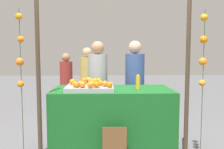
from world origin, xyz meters
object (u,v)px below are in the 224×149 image
Objects in this scene: juice_bottle at (138,82)px; orange_1 at (92,82)px; orange_0 at (105,84)px; chalkboard_sign at (115,148)px; vendor_left at (98,92)px; vendor_right at (135,92)px; stall_counter at (112,120)px.

orange_1 is at bearing 178.04° from juice_bottle.
chalkboard_sign is at bearing -73.87° from orange_0.
vendor_left is (-0.24, 1.25, 0.52)m from chalkboard_sign.
vendor_right is (0.66, 0.05, 0.01)m from vendor_left.
juice_bottle is at bearing 56.22° from chalkboard_sign.
vendor_left is (0.07, 0.67, -0.27)m from orange_1.
orange_0 is 0.05× the size of vendor_right.
stall_counter is 0.69m from juice_bottle.
chalkboard_sign is at bearing -79.18° from vendor_left.
stall_counter is 0.65m from orange_1.
stall_counter is at bearing 175.91° from juice_bottle.
orange_0 is 0.89m from chalkboard_sign.
chalkboard_sign is 0.33× the size of vendor_left.
orange_1 is 0.15× the size of chalkboard_sign.
orange_0 is (-0.11, -0.18, 0.58)m from stall_counter.
orange_0 is 0.05× the size of vendor_left.
vendor_right is at bearing 59.13° from stall_counter.
chalkboard_sign is at bearing -123.78° from juice_bottle.
juice_bottle reaches higher than stall_counter.
orange_1 is 0.05× the size of vendor_right.
chalkboard_sign is (0.31, -0.58, -0.78)m from orange_1.
chalkboard_sign is (0.12, -0.41, -0.78)m from orange_0.
stall_counter is at bearing 0.71° from orange_1.
chalkboard_sign is 1.38m from vendor_left.
orange_1 is 1.02m from chalkboard_sign.
vendor_left is (-0.61, 0.69, -0.27)m from juice_bottle.
stall_counter is at bearing 57.89° from orange_0.
juice_bottle is at bearing -4.09° from stall_counter.
vendor_right reaches higher than orange_1.
vendor_right is (0.73, 0.72, -0.26)m from orange_1.
orange_0 is at bearing -81.82° from vendor_left.
stall_counter is 8.24× the size of juice_bottle.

